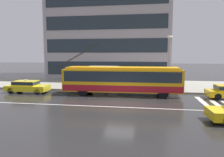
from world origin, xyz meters
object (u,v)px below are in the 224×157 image
Objects in this scene: taxi_queued_behind_bus at (27,86)px; bus_shelter at (103,71)px; pedestrian_at_shelter at (119,73)px; pedestrian_waiting_by_pole at (153,75)px; trolleybus at (122,79)px; pedestrian_walking_past at (104,74)px; street_lamp at (169,58)px; pedestrian_approaching_curb at (107,75)px.

bus_shelter is (7.38, 4.40, 1.33)m from taxi_queued_behind_bus.
pedestrian_waiting_by_pole is at bearing -27.88° from pedestrian_at_shelter.
taxi_queued_behind_bus is 13.50m from pedestrian_waiting_by_pole.
pedestrian_walking_past is at bearing 120.55° from trolleybus.
trolleybus is 3.85m from pedestrian_waiting_by_pole.
pedestrian_walking_past is (0.01, 0.57, -0.34)m from bus_shelter.
street_lamp is at bearing -15.61° from pedestrian_walking_past.
bus_shelter is at bearing 124.07° from trolleybus.
taxi_queued_behind_bus is at bearing -169.07° from street_lamp.
pedestrian_walking_past is (-1.82, 0.20, -0.05)m from pedestrian_at_shelter.
street_lamp is (4.80, 2.48, 2.11)m from trolleybus.
pedestrian_waiting_by_pole reaches higher than taxi_queued_behind_bus.
trolleybus is at bearing -55.93° from bus_shelter.
pedestrian_walking_past is 0.34× the size of street_lamp.
pedestrian_waiting_by_pole is (13.19, 2.66, 1.09)m from taxi_queued_behind_bus.
street_lamp reaches higher than trolleybus.
taxi_queued_behind_bus is at bearing -149.23° from bus_shelter.
pedestrian_approaching_curb reaches higher than taxi_queued_behind_bus.
trolleybus is at bearing -152.68° from street_lamp.
pedestrian_approaching_curb is at bearing -65.29° from bus_shelter.
pedestrian_approaching_curb is (-2.06, 2.61, 0.16)m from trolleybus.
pedestrian_walking_past is at bearing 33.91° from taxi_queued_behind_bus.
pedestrian_at_shelter is at bearing 11.57° from bus_shelter.
pedestrian_at_shelter is 1.00× the size of pedestrian_approaching_curb.
pedestrian_at_shelter is 1.83m from pedestrian_walking_past.
pedestrian_waiting_by_pole reaches higher than pedestrian_walking_past.
street_lamp reaches higher than bus_shelter.
taxi_queued_behind_bus is 8.96m from pedestrian_walking_past.
trolleybus reaches higher than pedestrian_at_shelter.
pedestrian_walking_past is (-0.63, 1.96, -0.01)m from pedestrian_approaching_curb.
trolleybus is 2.12× the size of street_lamp.
pedestrian_at_shelter is 0.98× the size of pedestrian_waiting_by_pole.
taxi_queued_behind_bus is 1.26× the size of bus_shelter.
pedestrian_approaching_curb is at bearing 178.92° from street_lamp.
pedestrian_at_shelter reaches higher than pedestrian_approaching_curb.
trolleybus is 5.31m from pedestrian_walking_past.
bus_shelter is at bearing 30.77° from taxi_queued_behind_bus.
trolleybus reaches higher than pedestrian_approaching_curb.
bus_shelter is at bearing 114.71° from pedestrian_approaching_curb.
street_lamp is (7.50, -1.52, 1.63)m from bus_shelter.
pedestrian_walking_past is 0.99× the size of pedestrian_waiting_by_pole.
pedestrian_at_shelter is 6.28m from street_lamp.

